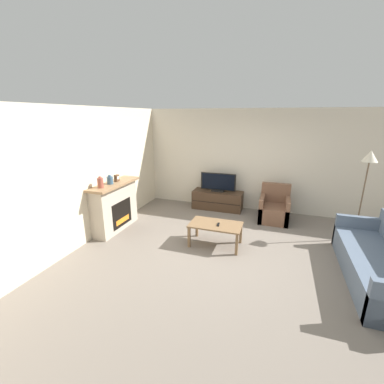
{
  "coord_description": "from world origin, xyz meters",
  "views": [
    {
      "loc": [
        0.71,
        -4.47,
        2.52
      ],
      "look_at": [
        -1.09,
        0.81,
        0.85
      ],
      "focal_mm": 24.0,
      "sensor_mm": 36.0,
      "label": 1
    }
  ],
  "objects": [
    {
      "name": "fireplace",
      "position": [
        -2.71,
        0.13,
        0.56
      ],
      "size": [
        0.48,
        1.4,
        1.1
      ],
      "color": "#B7A893",
      "rests_on": "ground"
    },
    {
      "name": "tv_stand",
      "position": [
        -0.81,
        2.18,
        0.25
      ],
      "size": [
        1.36,
        0.52,
        0.51
      ],
      "color": "#422D1E",
      "rests_on": "ground"
    },
    {
      "name": "couch",
      "position": [
        2.38,
        -0.2,
        0.28
      ],
      "size": [
        0.88,
        2.3,
        0.85
      ],
      "color": "slate",
      "rests_on": "ground"
    },
    {
      "name": "remote",
      "position": [
        -0.3,
        0.08,
        0.47
      ],
      "size": [
        0.06,
        0.15,
        0.02
      ],
      "rotation": [
        0.0,
        0.0,
        0.12
      ],
      "color": "black",
      "rests_on": "coffee_table"
    },
    {
      "name": "floor_lamp",
      "position": [
        2.37,
        1.29,
        1.59
      ],
      "size": [
        0.3,
        0.3,
        1.88
      ],
      "color": "black",
      "rests_on": "ground"
    },
    {
      "name": "wall_left",
      "position": [
        -2.92,
        0.0,
        1.35
      ],
      "size": [
        0.06,
        12.0,
        2.7
      ],
      "color": "beige",
      "rests_on": "ground"
    },
    {
      "name": "armchair",
      "position": [
        0.71,
        1.83,
        0.29
      ],
      "size": [
        0.7,
        0.76,
        0.89
      ],
      "color": "brown",
      "rests_on": "ground"
    },
    {
      "name": "tv",
      "position": [
        -0.81,
        2.18,
        0.75
      ],
      "size": [
        0.97,
        0.18,
        0.51
      ],
      "color": "black",
      "rests_on": "tv_stand"
    },
    {
      "name": "mantel_clock",
      "position": [
        -2.69,
        0.27,
        1.17
      ],
      "size": [
        0.08,
        0.11,
        0.15
      ],
      "color": "brown",
      "rests_on": "fireplace"
    },
    {
      "name": "mantel_vase_centre_left",
      "position": [
        -2.69,
        0.02,
        1.19
      ],
      "size": [
        0.13,
        0.13,
        0.21
      ],
      "color": "#385670",
      "rests_on": "fireplace"
    },
    {
      "name": "wall_back",
      "position": [
        0.0,
        2.51,
        1.35
      ],
      "size": [
        12.0,
        0.06,
        2.7
      ],
      "color": "beige",
      "rests_on": "ground"
    },
    {
      "name": "mantel_vase_left",
      "position": [
        -2.69,
        -0.29,
        1.21
      ],
      "size": [
        0.12,
        0.12,
        0.24
      ],
      "color": "#994C3D",
      "rests_on": "fireplace"
    },
    {
      "name": "ground_plane",
      "position": [
        0.0,
        0.0,
        0.0
      ],
      "size": [
        24.0,
        24.0,
        0.0
      ],
      "primitive_type": "plane",
      "color": "slate"
    },
    {
      "name": "coffee_table",
      "position": [
        -0.36,
        0.11,
        0.4
      ],
      "size": [
        1.02,
        0.59,
        0.46
      ],
      "color": "brown",
      "rests_on": "ground"
    }
  ]
}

